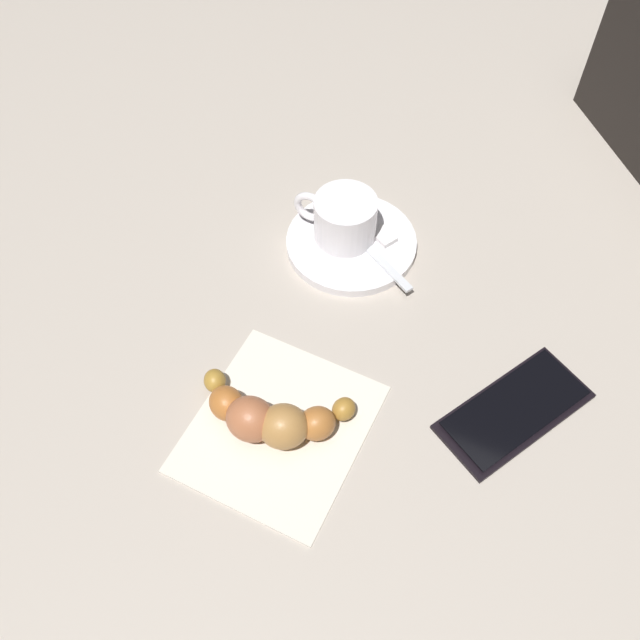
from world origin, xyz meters
name	(u,v)px	position (x,y,z in m)	size (l,w,h in m)	color
ground_plane	(331,336)	(0.00, 0.00, 0.00)	(1.80, 1.80, 0.00)	#B3A799
saucer	(351,243)	(-0.12, -0.03, 0.01)	(0.14, 0.14, 0.01)	white
espresso_cup	(344,218)	(-0.12, -0.04, 0.04)	(0.07, 0.09, 0.05)	white
teaspoon	(363,242)	(-0.12, -0.02, 0.01)	(0.07, 0.11, 0.01)	silver
sugar_packet	(374,227)	(-0.14, -0.01, 0.01)	(0.06, 0.02, 0.01)	white
napkin	(283,429)	(0.11, 0.00, 0.00)	(0.17, 0.15, 0.00)	silver
croissant	(269,418)	(0.12, -0.01, 0.02)	(0.09, 0.15, 0.04)	#A5792D
cell_phone	(515,410)	(0.01, 0.19, 0.01)	(0.16, 0.13, 0.01)	black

